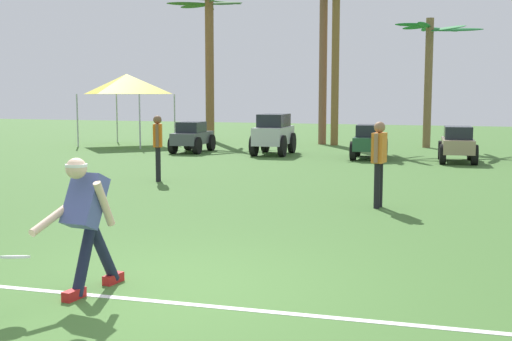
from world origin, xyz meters
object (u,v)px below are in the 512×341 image
Objects in this scene: teammate_near_sideline at (379,156)px; parked_car_slot_d at (457,144)px; parked_car_slot_b at (274,133)px; parked_car_slot_a at (192,137)px; parked_car_slot_c at (369,141)px; palm_tree_right_of_centre at (335,42)px; palm_tree_far_right at (430,64)px; teammate_midfield at (158,142)px; event_tent at (127,84)px; palm_tree_left_of_centre at (324,44)px; frisbee_in_flight at (15,257)px; palm_tree_far_left at (209,56)px; frisbee_thrower at (86,217)px.

parked_car_slot_d is (0.86, 8.97, -0.38)m from teammate_near_sideline.
parked_car_slot_a is at bearing -176.80° from parked_car_slot_b.
palm_tree_right_of_centre reaches higher than parked_car_slot_c.
teammate_near_sideline is 0.23× the size of palm_tree_right_of_centre.
teammate_near_sideline is 10.84m from parked_car_slot_b.
parked_car_slot_a is 9.69m from palm_tree_far_right.
event_tent reaches higher than teammate_midfield.
teammate_near_sideline is 15.85m from palm_tree_left_of_centre.
event_tent reaches higher than parked_car_slot_d.
teammate_near_sideline is 9.02m from parked_car_slot_d.
parked_car_slot_a and parked_car_slot_c have the same top height.
parked_car_slot_b is (-3.11, 16.36, 0.21)m from frisbee_in_flight.
palm_tree_far_right is at bearing -3.61° from palm_tree_far_left.
frisbee_in_flight is 16.66m from parked_car_slot_b.
palm_tree_right_of_centre is (0.57, -0.36, 0.03)m from palm_tree_left_of_centre.
teammate_near_sideline is at bearing -18.18° from teammate_midfield.
teammate_near_sideline is at bearing -55.70° from palm_tree_far_left.
palm_tree_left_of_centre is (5.37, -0.33, 0.36)m from palm_tree_far_left.
palm_tree_left_of_centre is 1.06× the size of palm_tree_right_of_centre.
event_tent reaches higher than frisbee_thrower.
parked_car_slot_d is at bearing -2.07° from parked_car_slot_a.
teammate_midfield is at bearing -70.32° from palm_tree_far_left.
parked_car_slot_a is (-8.32, 9.30, -0.38)m from teammate_near_sideline.
palm_tree_left_of_centre is at bearing -3.46° from palm_tree_far_left.
parked_car_slot_a is 3.06m from parked_car_slot_b.
palm_tree_far_left is 9.75m from palm_tree_far_right.
parked_car_slot_a is 0.76× the size of event_tent.
frisbee_in_flight is 23.62m from palm_tree_far_left.
palm_tree_far_right is at bearing 75.76° from parked_car_slot_c.
parked_car_slot_a is (-6.16, 16.19, 0.03)m from frisbee_in_flight.
event_tent is (-11.76, -3.03, -0.74)m from palm_tree_far_right.
parked_car_slot_c is 10.73m from palm_tree_far_left.
frisbee_in_flight is at bearing -82.79° from palm_tree_left_of_centre.
teammate_near_sideline is (2.16, 6.89, 0.41)m from frisbee_in_flight.
parked_car_slot_a is 1.00× the size of parked_car_slot_c.
teammate_midfield is 0.68× the size of parked_car_slot_c.
event_tent is (-12.31, 11.41, 1.56)m from teammate_near_sideline.
teammate_near_sideline is 14.63m from palm_tree_far_right.
parked_car_slot_d is 0.35× the size of palm_tree_far_left.
teammate_midfield is 7.99m from parked_car_slot_a.
palm_tree_right_of_centre reaches higher than palm_tree_far_right.
parked_car_slot_c is at bearing -34.94° from palm_tree_far_left.
palm_tree_left_of_centre is at bearing 97.21° from frisbee_in_flight.
frisbee_thrower is 21.36m from palm_tree_left_of_centre.
parked_car_slot_d is 6.25m from palm_tree_far_right.
palm_tree_left_of_centre reaches higher than parked_car_slot_c.
palm_tree_far_left is at bearing 176.54° from palm_tree_left_of_centre.
palm_tree_right_of_centre is (-2.42, 20.52, 3.40)m from frisbee_thrower.
palm_tree_far_left is 0.96× the size of palm_tree_right_of_centre.
frisbee_in_flight is 22.09m from palm_tree_left_of_centre.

